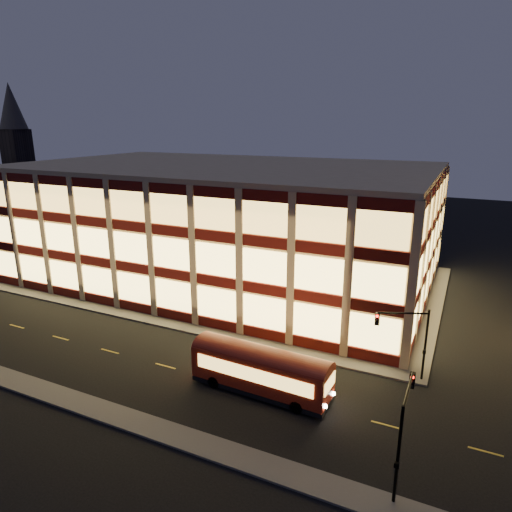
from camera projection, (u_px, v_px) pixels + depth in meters
The scene contains 10 objects.
ground at pixel (169, 329), 44.77m from camera, with size 200.00×200.00×0.00m, color black.
sidewalk_office_south at pixel (150, 319), 46.84m from camera, with size 54.00×2.00×0.15m, color #514F4C.
sidewalk_office_east at pixel (433, 306), 50.06m from camera, with size 2.00×30.00×0.15m, color #514F4C.
sidewalk_near at pixel (64, 398), 33.47m from camera, with size 100.00×2.00×0.15m, color #514F4C.
office_building at pixel (225, 221), 58.59m from camera, with size 50.45×30.45×14.50m.
church_tower at pixel (20, 169), 105.63m from camera, with size 5.00×5.00×18.00m, color #2D2621.
church_spire at pixel (11, 106), 101.68m from camera, with size 6.00×6.00×10.00m, color #4C473F.
traffic_signal_far at pixel (408, 333), 34.70m from camera, with size 3.79×1.87×6.00m.
traffic_signal_near at pixel (404, 421), 24.40m from camera, with size 0.32×4.45×6.00m.
trolley_bus at pixel (261, 368), 33.79m from camera, with size 10.74×3.19×3.60m.
Camera 1 is at (25.26, -33.33, 19.50)m, focal length 32.00 mm.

